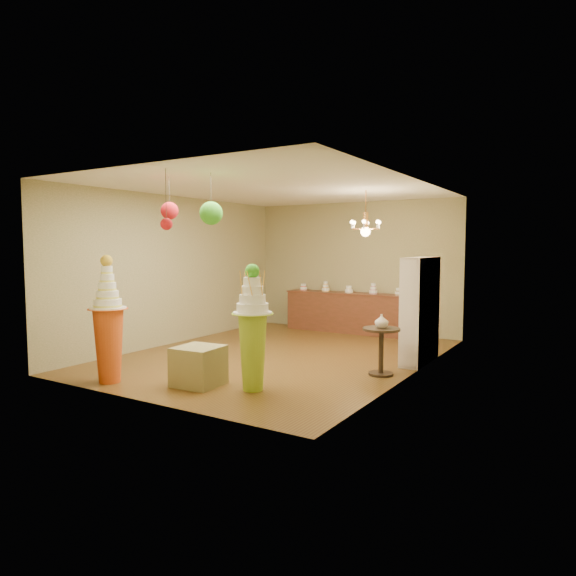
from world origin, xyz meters
The scene contains 17 objects.
floor centered at (0.00, 0.00, 0.00)m, with size 6.50×6.50×0.00m, color brown.
ceiling centered at (0.00, 0.00, 3.00)m, with size 6.50×6.50×0.00m, color white.
wall_back centered at (0.00, 3.25, 1.50)m, with size 5.00×0.04×3.00m, color tan.
wall_front centered at (0.00, -3.25, 1.50)m, with size 5.00×0.04×3.00m, color tan.
wall_left centered at (-2.50, 0.00, 1.50)m, with size 0.04×6.50×3.00m, color tan.
wall_right centered at (2.50, 0.00, 1.50)m, with size 0.04×6.50×3.00m, color tan.
pedestal_green centered at (0.90, -2.09, 0.76)m, with size 0.55×0.55×1.75m.
pedestal_orange centered at (-1.13, -2.85, 0.71)m, with size 0.54×0.54×1.86m.
burlap_riser centered at (0.09, -2.29, 0.28)m, with size 0.61×0.61×0.56m, color olive.
sideboard centered at (0.00, 2.97, 0.48)m, with size 3.04×0.54×1.16m.
shelving_unit centered at (2.34, 0.80, 0.90)m, with size 0.33×1.20×1.80m.
round_table centered at (2.10, -0.37, 0.47)m, with size 0.65×0.65×0.73m.
vase centered at (2.10, -0.37, 0.84)m, with size 0.21×0.21×0.21m, color silver.
pom_red_left centered at (-0.48, -2.22, 2.50)m, with size 0.26×0.26×0.63m.
pom_green_mid centered at (0.29, -2.21, 2.44)m, with size 0.32×0.32×0.72m.
pom_red_right centered at (0.05, -2.83, 2.28)m, with size 0.16×0.16×0.80m.
chandelier centered at (1.25, 0.96, 2.30)m, with size 0.74×0.74×0.85m.
Camera 1 is at (4.96, -7.76, 1.98)m, focal length 32.00 mm.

